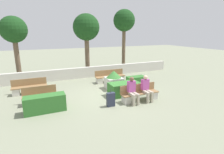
{
  "coord_description": "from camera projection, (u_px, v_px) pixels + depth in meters",
  "views": [
    {
      "loc": [
        -3.65,
        -8.39,
        3.41
      ],
      "look_at": [
        0.32,
        0.5,
        0.9
      ],
      "focal_mm": 28.0,
      "sensor_mm": 36.0,
      "label": 1
    }
  ],
  "objects": [
    {
      "name": "tree_center_right",
      "position": [
        124.0,
        22.0,
        15.48
      ],
      "size": [
        1.92,
        1.92,
        5.37
      ],
      "color": "brown",
      "rests_on": "ground_plane"
    },
    {
      "name": "hedge_block_near_right",
      "position": [
        45.0,
        104.0,
        7.64
      ],
      "size": [
        1.73,
        0.6,
        0.76
      ],
      "color": "#33702D",
      "rests_on": "ground_plane"
    },
    {
      "name": "tree_leftmost",
      "position": [
        14.0,
        31.0,
        12.06
      ],
      "size": [
        1.83,
        1.83,
        4.5
      ],
      "color": "brown",
      "rests_on": "ground_plane"
    },
    {
      "name": "hedge_block_near_left",
      "position": [
        124.0,
        89.0,
        9.69
      ],
      "size": [
        1.71,
        0.88,
        0.71
      ],
      "color": "#33702D",
      "rests_on": "ground_plane"
    },
    {
      "name": "bench_front",
      "position": [
        140.0,
        94.0,
        8.91
      ],
      "size": [
        2.04,
        0.48,
        0.83
      ],
      "color": "#937047",
      "rests_on": "ground_plane"
    },
    {
      "name": "person_seated_man",
      "position": [
        133.0,
        89.0,
        8.48
      ],
      "size": [
        0.38,
        0.64,
        1.32
      ],
      "color": "#B2A893",
      "rests_on": "ground_plane"
    },
    {
      "name": "bench_right_side",
      "position": [
        110.0,
        77.0,
        12.29
      ],
      "size": [
        2.13,
        0.49,
        0.83
      ],
      "rotation": [
        0.0,
        0.0,
        0.12
      ],
      "color": "#937047",
      "rests_on": "ground_plane"
    },
    {
      "name": "hedge_block_mid_left",
      "position": [
        136.0,
        81.0,
        11.5
      ],
      "size": [
        1.23,
        0.61,
        0.59
      ],
      "color": "#33702D",
      "rests_on": "ground_plane"
    },
    {
      "name": "ground_plane",
      "position": [
        110.0,
        95.0,
        9.71
      ],
      "size": [
        60.0,
        60.0,
        0.0
      ],
      "primitive_type": "plane",
      "color": "gray"
    },
    {
      "name": "planter_corner_left",
      "position": [
        114.0,
        80.0,
        10.75
      ],
      "size": [
        0.95,
        0.95,
        1.13
      ],
      "color": "beige",
      "rests_on": "ground_plane"
    },
    {
      "name": "suitcase",
      "position": [
        111.0,
        99.0,
        8.21
      ],
      "size": [
        0.38,
        0.21,
        0.87
      ],
      "color": "#282D42",
      "rests_on": "ground_plane"
    },
    {
      "name": "perimeter_wall",
      "position": [
        88.0,
        72.0,
        13.54
      ],
      "size": [
        14.6,
        0.3,
        0.8
      ],
      "color": "beige",
      "rests_on": "ground_plane"
    },
    {
      "name": "person_seated_woman",
      "position": [
        146.0,
        87.0,
        8.8
      ],
      "size": [
        0.38,
        0.64,
        1.31
      ],
      "color": "#B2A893",
      "rests_on": "ground_plane"
    },
    {
      "name": "bench_left_side",
      "position": [
        40.0,
        97.0,
        8.55
      ],
      "size": [
        1.61,
        0.48,
        0.83
      ],
      "rotation": [
        0.0,
        0.0,
        -0.13
      ],
      "color": "#937047",
      "rests_on": "ground_plane"
    },
    {
      "name": "tree_center_left",
      "position": [
        86.0,
        28.0,
        13.88
      ],
      "size": [
        2.11,
        2.11,
        4.84
      ],
      "color": "brown",
      "rests_on": "ground_plane"
    },
    {
      "name": "bench_back",
      "position": [
        30.0,
        88.0,
        9.95
      ],
      "size": [
        1.87,
        0.49,
        0.83
      ],
      "rotation": [
        0.0,
        0.0,
        -0.07
      ],
      "color": "#937047",
      "rests_on": "ground_plane"
    }
  ]
}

